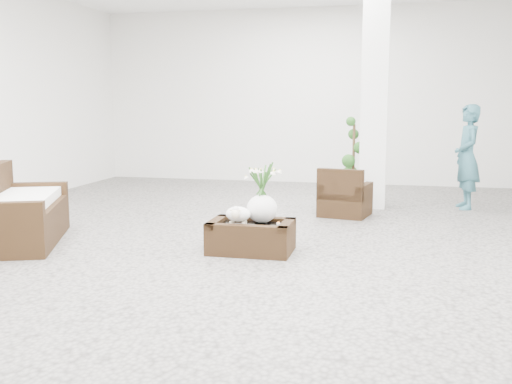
% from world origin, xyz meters
% --- Properties ---
extents(ground, '(11.00, 11.00, 0.00)m').
position_xyz_m(ground, '(0.00, 0.00, 0.00)').
color(ground, gray).
rests_on(ground, ground).
extents(column, '(0.40, 0.40, 3.50)m').
position_xyz_m(column, '(1.20, 2.80, 1.75)').
color(column, white).
rests_on(column, ground).
extents(coffee_table, '(0.90, 0.60, 0.31)m').
position_xyz_m(coffee_table, '(0.02, -0.42, 0.16)').
color(coffee_table, '#35210F').
rests_on(coffee_table, ground).
extents(sheep_figurine, '(0.28, 0.23, 0.21)m').
position_xyz_m(sheep_figurine, '(-0.10, -0.52, 0.42)').
color(sheep_figurine, white).
rests_on(sheep_figurine, coffee_table).
extents(planter_narcissus, '(0.44, 0.44, 0.80)m').
position_xyz_m(planter_narcissus, '(0.12, -0.32, 0.71)').
color(planter_narcissus, white).
rests_on(planter_narcissus, coffee_table).
extents(tealight, '(0.04, 0.04, 0.03)m').
position_xyz_m(tealight, '(0.32, -0.40, 0.33)').
color(tealight, white).
rests_on(tealight, coffee_table).
extents(armchair, '(0.78, 0.76, 0.71)m').
position_xyz_m(armchair, '(0.85, 1.98, 0.35)').
color(armchair, '#35210F').
rests_on(armchair, ground).
extents(loveseat, '(1.38, 1.87, 0.90)m').
position_xyz_m(loveseat, '(-2.69, -0.59, 0.45)').
color(loveseat, '#35210F').
rests_on(loveseat, ground).
extents(topiary, '(0.37, 0.37, 1.37)m').
position_xyz_m(topiary, '(0.88, 3.13, 0.69)').
color(topiary, '#1E4516').
rests_on(topiary, ground).
extents(shopper, '(0.47, 0.64, 1.61)m').
position_xyz_m(shopper, '(2.61, 2.98, 0.80)').
color(shopper, '#305F6B').
rests_on(shopper, ground).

